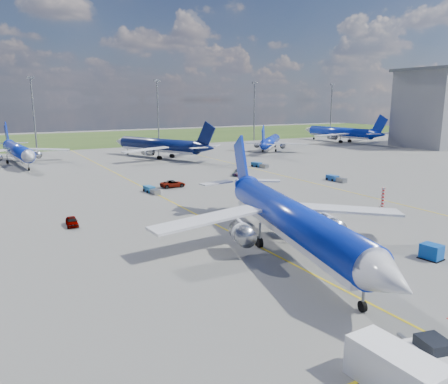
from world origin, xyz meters
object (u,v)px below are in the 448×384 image
service_van (397,372)px  pushback_tug (438,361)px  main_airliner (290,253)px  warning_post (383,198)px  service_car_a (72,221)px  bg_jet_ene (340,142)px  baggage_tug_e (259,165)px  baggage_tug_w (335,179)px  bg_jet_ne (270,151)px  baggage_tug_c (151,190)px  service_car_c (239,172)px  uld_container (431,252)px  bg_jet_n (159,158)px  bg_jet_nnw (19,164)px  service_car_b (173,184)px

service_van → pushback_tug: bearing=-2.6°
main_airliner → warning_post: bearing=34.7°
service_car_a → warning_post: bearing=-11.7°
bg_jet_ene → pushback_tug: bg_jet_ene is taller
bg_jet_ene → main_airliner: main_airliner is taller
main_airliner → service_van: (-8.76, -20.60, 1.20)m
pushback_tug → baggage_tug_e: size_ratio=1.15×
main_airliner → baggage_tug_w: (33.45, 28.60, 0.49)m
pushback_tug → service_car_a: 44.10m
main_airliner → bg_jet_ne: bearing=70.2°
service_car_a → baggage_tug_c: 21.49m
service_van → service_car_c: (29.04, 64.34, -0.48)m
service_car_a → service_car_c: service_car_c is taller
pushback_tug → service_car_c: size_ratio=1.17×
baggage_tug_c → uld_container: bearing=-78.1°
bg_jet_n → bg_jet_ne: bearing=154.6°
bg_jet_ene → bg_jet_nnw: bearing=-2.5°
bg_jet_n → pushback_tug: bearing=54.4°
bg_jet_ne → bg_jet_ene: (40.23, 11.25, 0.00)m
main_airliner → service_car_a: bearing=144.2°
main_airliner → uld_container: main_airliner is taller
warning_post → pushback_tug: bearing=-134.8°
main_airliner → baggage_tug_c: (-2.10, 36.01, 0.48)m
pushback_tug → service_van: size_ratio=1.06×
warning_post → baggage_tug_c: size_ratio=0.65×
main_airliner → service_van: main_airliner is taller
main_airliner → service_car_c: bearing=79.4°
bg_jet_n → bg_jet_ne: bg_jet_n is taller
service_car_c → baggage_tug_w: size_ratio=1.06×
warning_post → baggage_tug_e: bearing=81.5°
bg_jet_ne → service_car_a: bg_jet_ne is taller
bg_jet_nnw → service_car_b: 51.17m
warning_post → service_car_a: 44.08m
bg_jet_ne → baggage_tug_e: bearing=94.0°
pushback_tug → uld_container: (16.49, 12.21, -0.01)m
service_car_b → bg_jet_nnw: bearing=25.3°
bg_jet_ne → main_airliner: main_airliner is taller
pushback_tug → service_van: service_van is taller
baggage_tug_w → bg_jet_ene: bearing=45.2°
bg_jet_ene → service_car_a: 129.97m
pushback_tug → service_car_a: bearing=120.6°
bg_jet_ene → bg_jet_ne: bearing=10.9°
baggage_tug_c → service_car_a: bearing=-142.5°
uld_container → service_car_a: size_ratio=0.55×
bg_jet_ne → service_car_b: size_ratio=7.05×
bg_jet_nnw → bg_jet_ne: size_ratio=1.12×
uld_container → baggage_tug_c: 46.42m
bg_jet_n → baggage_tug_c: (-18.05, -43.06, 0.48)m
main_airliner → baggage_tug_e: size_ratio=8.09×
bg_jet_ene → baggage_tug_e: 73.08m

